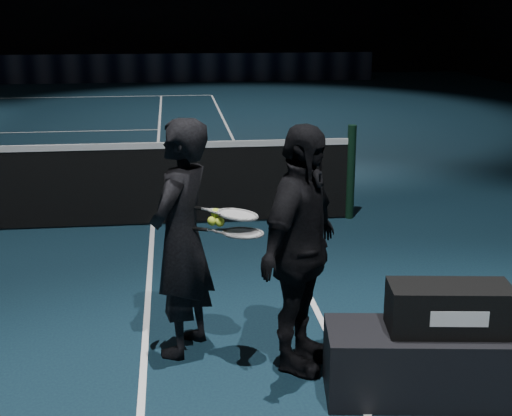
# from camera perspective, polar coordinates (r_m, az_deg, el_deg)

# --- Properties ---
(net_post_right) EXTENTS (0.10, 0.10, 1.10)m
(net_post_right) POSITION_cam_1_polar(r_m,az_deg,el_deg) (8.31, 7.59, 2.85)
(net_post_right) COLOR black
(net_post_right) RESTS_ON floor
(sponsor_backdrop) EXTENTS (22.00, 0.15, 0.90)m
(sponsor_backdrop) POSITION_cam_1_polar(r_m,az_deg,el_deg) (23.82, -17.66, 10.53)
(sponsor_backdrop) COLOR black
(sponsor_backdrop) RESTS_ON floor
(player_bench) EXTENTS (1.56, 0.70, 0.45)m
(player_bench) POSITION_cam_1_polar(r_m,az_deg,el_deg) (4.79, 14.87, -11.88)
(player_bench) COLOR black
(player_bench) RESTS_ON floor
(racket_bag) EXTENTS (0.79, 0.42, 0.30)m
(racket_bag) POSITION_cam_1_polar(r_m,az_deg,el_deg) (4.63, 15.20, -7.74)
(racket_bag) COLOR black
(racket_bag) RESTS_ON player_bench
(bag_signature) EXTENTS (0.35, 0.05, 0.10)m
(bag_signature) POSITION_cam_1_polar(r_m,az_deg,el_deg) (4.49, 15.97, -8.55)
(bag_signature) COLOR white
(bag_signature) RESTS_ON racket_bag
(player_a) EXTENTS (0.65, 0.74, 1.70)m
(player_a) POSITION_cam_1_polar(r_m,az_deg,el_deg) (4.99, -5.99, -2.47)
(player_a) COLOR black
(player_a) RESTS_ON floor
(player_b) EXTENTS (0.91, 1.05, 1.70)m
(player_b) POSITION_cam_1_polar(r_m,az_deg,el_deg) (4.75, 3.57, -3.39)
(player_b) COLOR black
(player_b) RESTS_ON floor
(racket_lower) EXTENTS (0.71, 0.47, 0.03)m
(racket_lower) POSITION_cam_1_polar(r_m,az_deg,el_deg) (4.82, -1.05, -2.01)
(racket_lower) COLOR black
(racket_lower) RESTS_ON player_a
(racket_upper) EXTENTS (0.71, 0.43, 0.10)m
(racket_upper) POSITION_cam_1_polar(r_m,az_deg,el_deg) (4.84, -1.48, -0.53)
(racket_upper) COLOR black
(racket_upper) RESTS_ON player_b
(tennis_balls) EXTENTS (0.12, 0.10, 0.12)m
(tennis_balls) POSITION_cam_1_polar(r_m,az_deg,el_deg) (4.86, -3.23, -0.88)
(tennis_balls) COLOR #BCCD2B
(tennis_balls) RESTS_ON racket_upper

